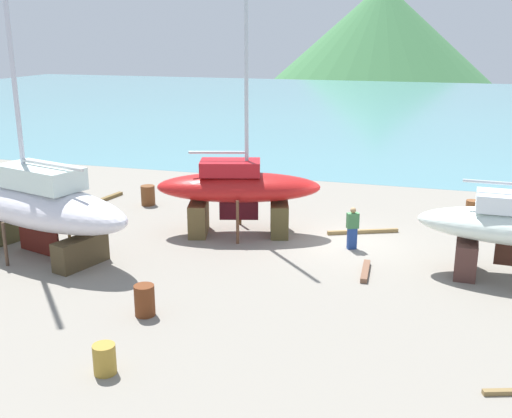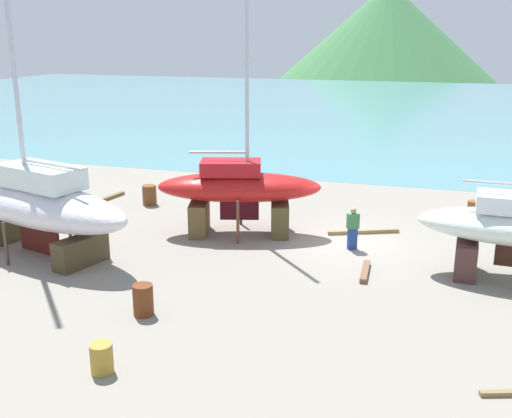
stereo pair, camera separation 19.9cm
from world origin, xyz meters
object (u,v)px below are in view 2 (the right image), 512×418
barrel_blue_faded (149,195)px  worker (353,228)px  barrel_rust_far (143,300)px  sailboat_mid_port (37,203)px  barrel_rust_near (473,211)px  barrel_rust_mid (102,358)px  sailboat_small_center (239,189)px  barrel_tar_black (494,227)px

barrel_blue_faded → worker: bearing=-18.4°
barrel_rust_far → barrel_blue_faded: bearing=115.8°
sailboat_mid_port → barrel_rust_near: (15.46, 8.91, -1.48)m
worker → sailboat_mid_port: bearing=-98.4°
barrel_rust_mid → sailboat_small_center: bearing=91.3°
worker → barrel_tar_black: size_ratio=1.73×
sailboat_mid_port → barrel_tar_black: size_ratio=15.18×
barrel_rust_far → barrel_tar_black: barrel_rust_far is taller
barrel_blue_faded → barrel_rust_near: barrel_blue_faded is taller
barrel_blue_faded → barrel_rust_near: size_ratio=1.01×
barrel_rust_near → sailboat_mid_port: bearing=-150.0°
barrel_rust_near → barrel_rust_far: bearing=-127.2°
sailboat_small_center → barrel_tar_black: 10.47m
barrel_tar_black → sailboat_mid_port: bearing=-156.0°
sailboat_mid_port → barrel_rust_mid: 9.45m
barrel_tar_black → barrel_blue_faded: bearing=179.9°
barrel_rust_mid → sailboat_mid_port: bearing=134.5°
barrel_rust_mid → barrel_tar_black: size_ratio=0.79×
sailboat_small_center → worker: 4.84m
barrel_rust_mid → barrel_rust_near: bearing=60.1°
barrel_rust_far → barrel_blue_faded: 11.97m
worker → barrel_rust_mid: 11.45m
sailboat_small_center → sailboat_mid_port: sailboat_mid_port is taller
barrel_rust_far → barrel_blue_faded: barrel_blue_faded is taller
sailboat_mid_port → barrel_rust_mid: sailboat_mid_port is taller
barrel_rust_far → barrel_rust_near: bearing=52.8°
sailboat_small_center → barrel_tar_black: bearing=0.1°
sailboat_mid_port → worker: (10.98, 3.89, -1.10)m
sailboat_mid_port → worker: bearing=-144.5°
sailboat_small_center → barrel_tar_black: size_ratio=12.43×
barrel_tar_black → barrel_rust_near: (-0.77, 1.67, 0.14)m
sailboat_mid_port → barrel_rust_near: sailboat_mid_port is taller
worker → barrel_rust_mid: size_ratio=2.18×
sailboat_small_center → barrel_tar_black: (9.95, 2.85, -1.55)m
sailboat_small_center → barrel_rust_far: (-0.26, -7.90, -1.41)m
barrel_rust_mid → barrel_rust_far: barrel_rust_far is taller
sailboat_mid_port → worker: size_ratio=8.78×
sailboat_small_center → barrel_rust_near: size_ratio=12.59×
sailboat_small_center → barrel_blue_faded: size_ratio=12.53×
barrel_tar_black → barrel_rust_far: bearing=-133.5°
barrel_blue_faded → barrel_tar_black: bearing=-0.1°
barrel_rust_near → barrel_blue_faded: bearing=-173.6°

